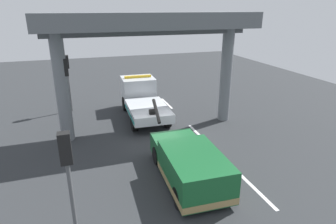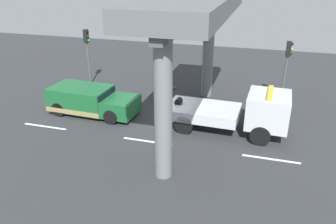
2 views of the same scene
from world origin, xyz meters
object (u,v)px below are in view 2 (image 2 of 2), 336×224
object	(u,v)px
traffic_light_far	(206,47)
traffic_light_mid	(287,59)
traffic_light_near	(87,45)
towed_van_green	(90,101)
tow_truck_white	(240,111)

from	to	relation	value
traffic_light_far	traffic_light_mid	size ratio (longest dim) A/B	1.14
traffic_light_near	traffic_light_mid	bearing A→B (deg)	-0.00
traffic_light_near	traffic_light_far	distance (m)	8.51
towed_van_green	tow_truck_white	bearing A→B (deg)	-0.20
towed_van_green	traffic_light_far	world-z (taller)	traffic_light_far
traffic_light_far	traffic_light_mid	bearing A→B (deg)	0.00
tow_truck_white	traffic_light_far	xyz separation A→B (m)	(-2.74, 4.70, 2.13)
traffic_light_near	traffic_light_far	size ratio (longest dim) A/B	0.88
tow_truck_white	traffic_light_far	distance (m)	5.84
towed_van_green	traffic_light_far	distance (m)	8.00
traffic_light_far	traffic_light_mid	xyz separation A→B (m)	(5.00, 0.00, -0.39)
tow_truck_white	traffic_light_mid	bearing A→B (deg)	64.27
tow_truck_white	towed_van_green	world-z (taller)	tow_truck_white
traffic_light_mid	traffic_light_far	bearing A→B (deg)	180.00
tow_truck_white	traffic_light_far	size ratio (longest dim) A/B	1.59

